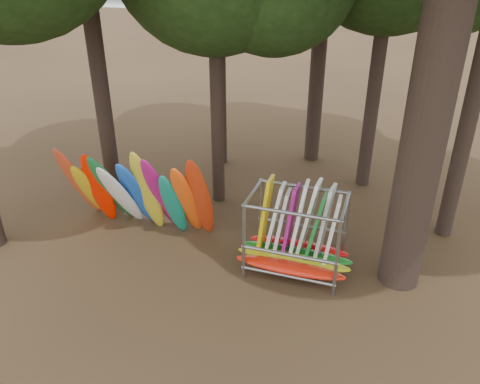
% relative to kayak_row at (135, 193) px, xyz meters
% --- Properties ---
extents(ground, '(120.00, 120.00, 0.00)m').
position_rel_kayak_row_xyz_m(ground, '(3.58, -0.58, -1.31)').
color(ground, '#47331E').
rests_on(ground, ground).
extents(lake, '(160.00, 160.00, 0.00)m').
position_rel_kayak_row_xyz_m(lake, '(3.58, 59.42, -1.31)').
color(lake, gray).
rests_on(lake, ground).
extents(kayak_row, '(4.91, 2.05, 3.07)m').
position_rel_kayak_row_xyz_m(kayak_row, '(0.00, 0.00, 0.00)').
color(kayak_row, '#C63F1F').
rests_on(kayak_row, ground).
extents(storage_rack, '(3.08, 1.60, 2.56)m').
position_rel_kayak_row_xyz_m(storage_rack, '(4.92, -0.35, -0.31)').
color(storage_rack, gray).
rests_on(storage_rack, ground).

